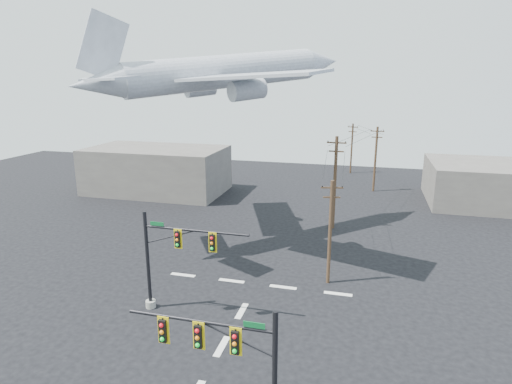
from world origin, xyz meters
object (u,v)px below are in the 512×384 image
(utility_pole_b, at_px, (335,181))
(utility_pole_c, at_px, (375,158))
(signal_mast_near, at_px, (236,368))
(utility_pole_d, at_px, (352,147))
(airliner, at_px, (224,73))
(signal_mast_far, at_px, (169,259))
(utility_pole_a, at_px, (330,231))

(utility_pole_b, distance_m, utility_pole_c, 17.06)
(signal_mast_near, relative_size, utility_pole_d, 0.81)
(utility_pole_d, height_order, airliner, airliner)
(signal_mast_far, bearing_deg, utility_pole_d, 78.66)
(utility_pole_a, bearing_deg, utility_pole_b, 81.37)
(signal_mast_near, height_order, utility_pole_c, utility_pole_c)
(signal_mast_far, relative_size, utility_pole_d, 0.90)
(airliner, bearing_deg, signal_mast_near, -117.02)
(utility_pole_a, bearing_deg, signal_mast_far, -157.05)
(signal_mast_near, relative_size, airliner, 0.30)
(signal_mast_far, relative_size, airliner, 0.33)
(utility_pole_c, height_order, airliner, airliner)
(signal_mast_near, height_order, airliner, airliner)
(utility_pole_a, xyz_separation_m, utility_pole_b, (-0.71, 12.49, 0.81))
(utility_pole_b, relative_size, utility_pole_d, 1.18)
(signal_mast_far, distance_m, utility_pole_c, 38.07)
(signal_mast_far, xyz_separation_m, utility_pole_a, (9.65, 6.71, 0.48))
(signal_mast_near, bearing_deg, signal_mast_far, 129.11)
(signal_mast_near, xyz_separation_m, utility_pole_a, (2.28, 15.77, 0.51))
(airliner, bearing_deg, utility_pole_d, 26.64)
(utility_pole_d, bearing_deg, utility_pole_c, -59.43)
(utility_pole_d, bearing_deg, signal_mast_near, -79.33)
(signal_mast_far, distance_m, utility_pole_d, 47.90)
(signal_mast_far, bearing_deg, utility_pole_c, 70.00)
(utility_pole_b, xyz_separation_m, utility_pole_d, (0.48, 27.76, -0.75))
(signal_mast_far, bearing_deg, airliner, 92.81)
(utility_pole_b, bearing_deg, utility_pole_d, 91.90)
(utility_pole_b, bearing_deg, airliner, -146.75)
(utility_pole_a, height_order, utility_pole_b, utility_pole_b)
(utility_pole_c, bearing_deg, utility_pole_d, 111.57)
(signal_mast_far, height_order, utility_pole_c, utility_pole_c)
(utility_pole_d, bearing_deg, signal_mast_far, -88.58)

